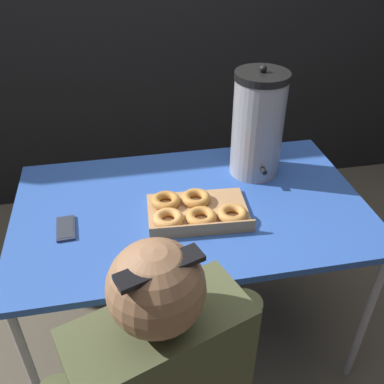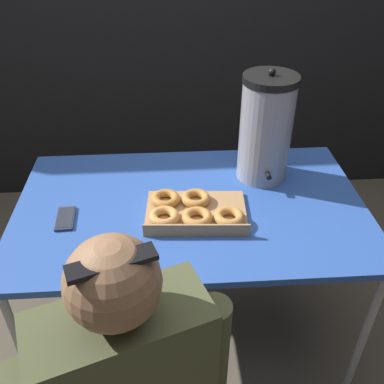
% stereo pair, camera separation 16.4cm
% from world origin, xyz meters
% --- Properties ---
extents(ground_plane, '(12.00, 12.00, 0.00)m').
position_xyz_m(ground_plane, '(0.00, 0.00, 0.00)').
color(ground_plane, brown).
extents(folding_table, '(1.37, 0.83, 0.76)m').
position_xyz_m(folding_table, '(0.00, 0.00, 0.71)').
color(folding_table, '#2D56B2').
rests_on(folding_table, ground).
extents(donut_box, '(0.39, 0.29, 0.05)m').
position_xyz_m(donut_box, '(0.00, -0.07, 0.78)').
color(donut_box, tan).
rests_on(donut_box, folding_table).
extents(coffee_urn, '(0.22, 0.25, 0.47)m').
position_xyz_m(coffee_urn, '(0.32, 0.19, 0.98)').
color(coffee_urn, '#939399').
rests_on(coffee_urn, folding_table).
extents(cell_phone, '(0.07, 0.14, 0.01)m').
position_xyz_m(cell_phone, '(-0.47, -0.06, 0.76)').
color(cell_phone, '#2D334C').
rests_on(cell_phone, folding_table).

